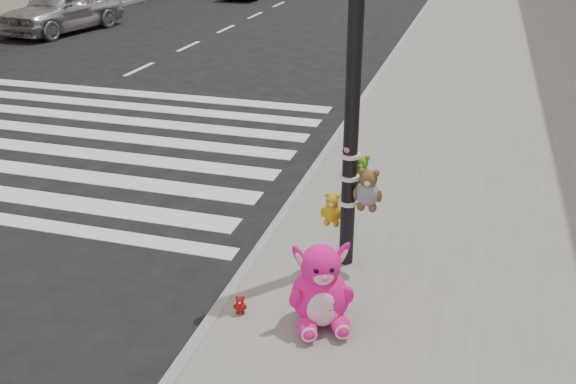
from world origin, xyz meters
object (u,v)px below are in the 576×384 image
at_px(signal_pole, 354,129).
at_px(pink_bunny, 321,291).
at_px(car_silver_far, 63,8).
at_px(red_teddy, 240,304).

relative_size(signal_pole, pink_bunny, 4.51).
bearing_deg(signal_pole, pink_bunny, -91.24).
xyz_separation_m(signal_pole, pink_bunny, (-0.03, -1.24, -1.23)).
distance_m(pink_bunny, car_silver_far, 18.05).
distance_m(signal_pole, pink_bunny, 1.74).
distance_m(signal_pole, red_teddy, 2.15).
distance_m(pink_bunny, red_teddy, 0.84).
xyz_separation_m(signal_pole, red_teddy, (-0.83, -1.31, -1.49)).
bearing_deg(car_silver_far, signal_pole, -36.53).
xyz_separation_m(pink_bunny, red_teddy, (-0.80, -0.07, -0.26)).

